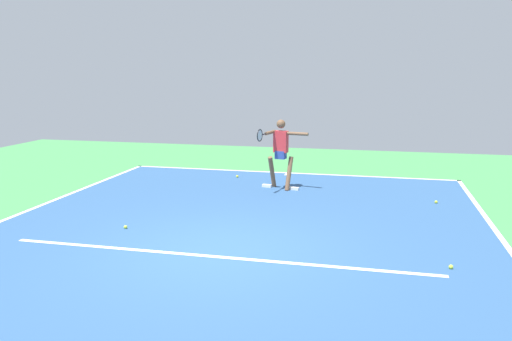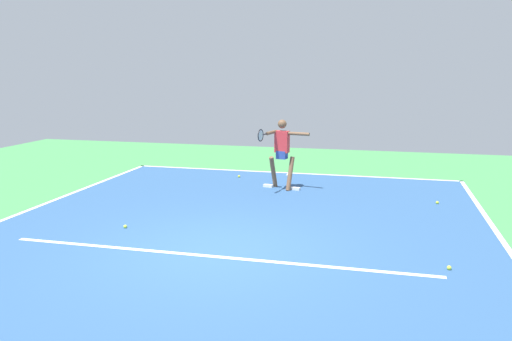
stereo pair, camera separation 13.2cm
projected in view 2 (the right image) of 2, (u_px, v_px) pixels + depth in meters
name	position (u px, v px, depth m)	size (l,w,h in m)	color
ground_plane	(217.00, 251.00, 8.39)	(23.27, 23.27, 0.00)	#428E4C
court_surface	(217.00, 250.00, 8.39)	(9.41, 13.54, 0.00)	#2D5484
court_line_baseline_near	(290.00, 173.00, 14.78)	(9.41, 0.10, 0.01)	white
court_line_service	(211.00, 256.00, 8.12)	(7.06, 0.10, 0.01)	white
court_line_centre_mark	(289.00, 174.00, 14.59)	(0.10, 0.30, 0.01)	white
tennis_player	(282.00, 150.00, 12.60)	(1.19, 1.23, 1.75)	brown
tennis_ball_near_service_line	(437.00, 203.00, 11.33)	(0.07, 0.07, 0.07)	#CCE033
tennis_ball_far_corner	(449.00, 268.00, 7.57)	(0.07, 0.07, 0.07)	#C6E53D
tennis_ball_by_sideline	(239.00, 176.00, 14.16)	(0.07, 0.07, 0.07)	yellow
tennis_ball_near_player	(125.00, 226.00, 9.58)	(0.07, 0.07, 0.07)	#C6E53D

